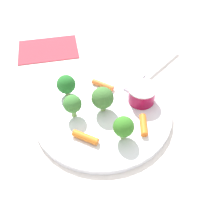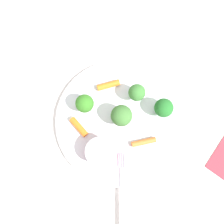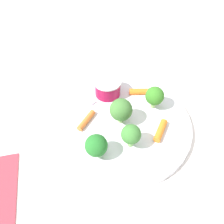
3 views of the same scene
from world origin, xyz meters
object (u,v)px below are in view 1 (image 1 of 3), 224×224
object	(u,v)px
napkin	(48,49)
fork	(153,68)
broccoli_floret_2	(102,98)
carrot_stick_1	(85,137)
carrot_stick_0	(103,85)
sauce_cup	(142,94)
broccoli_floret_3	(124,127)
broccoli_floret_1	(66,85)
broccoli_floret_0	(72,104)
carrot_stick_2	(143,125)
plate	(103,112)

from	to	relation	value
napkin	fork	bearing A→B (deg)	-58.64
broccoli_floret_2	carrot_stick_1	size ratio (longest dim) A/B	1.11
carrot_stick_0	carrot_stick_1	size ratio (longest dim) A/B	1.02
carrot_stick_1	fork	bearing A→B (deg)	15.71
sauce_cup	broccoli_floret_3	world-z (taller)	broccoli_floret_3
broccoli_floret_1	sauce_cup	bearing A→B (deg)	-46.09
broccoli_floret_0	sauce_cup	bearing A→B (deg)	-22.46
sauce_cup	fork	size ratio (longest dim) A/B	0.27
carrot_stick_1	napkin	distance (m)	0.30
carrot_stick_1	carrot_stick_2	world-z (taller)	same
broccoli_floret_2	carrot_stick_0	size ratio (longest dim) A/B	1.09
broccoli_floret_3	broccoli_floret_1	bearing A→B (deg)	96.28
broccoli_floret_3	broccoli_floret_0	bearing A→B (deg)	111.47
plate	broccoli_floret_1	world-z (taller)	broccoli_floret_1
fork	napkin	world-z (taller)	fork
carrot_stick_1	fork	xyz separation A→B (m)	(0.23, 0.06, -0.00)
carrot_stick_2	sauce_cup	bearing A→B (deg)	49.89
broccoli_floret_0	carrot_stick_0	world-z (taller)	broccoli_floret_0
broccoli_floret_1	carrot_stick_1	bearing A→B (deg)	-107.68
broccoli_floret_0	fork	bearing A→B (deg)	1.42
broccoli_floret_1	carrot_stick_2	size ratio (longest dim) A/B	1.04
broccoli_floret_0	napkin	bearing A→B (deg)	72.29
broccoli_floret_0	broccoli_floret_3	world-z (taller)	same
broccoli_floret_1	broccoli_floret_3	bearing A→B (deg)	-83.72
broccoli_floret_1	broccoli_floret_2	xyz separation A→B (m)	(0.03, -0.08, 0.00)
carrot_stick_1	fork	world-z (taller)	carrot_stick_1
broccoli_floret_0	broccoli_floret_1	world-z (taller)	broccoli_floret_0
broccoli_floret_3	carrot_stick_1	distance (m)	0.07
sauce_cup	broccoli_floret_2	size ratio (longest dim) A/B	1.05
broccoli_floret_3	napkin	xyz separation A→B (m)	(0.04, 0.33, -0.04)
carrot_stick_2	broccoli_floret_2	bearing A→B (deg)	110.26
broccoli_floret_1	napkin	world-z (taller)	broccoli_floret_1
fork	napkin	distance (m)	0.26
plate	napkin	world-z (taller)	plate
napkin	broccoli_floret_3	bearing A→B (deg)	-96.36
broccoli_floret_1	carrot_stick_1	size ratio (longest dim) A/B	0.96
carrot_stick_1	napkin	xyz separation A→B (m)	(0.09, 0.29, -0.02)
plate	broccoli_floret_2	size ratio (longest dim) A/B	5.07
broccoli_floret_2	fork	xyz separation A→B (m)	(0.16, 0.03, -0.03)
broccoli_floret_1	fork	xyz separation A→B (m)	(0.19, -0.05, -0.02)
sauce_cup	broccoli_floret_0	bearing A→B (deg)	157.54
broccoli_floret_3	carrot_stick_2	xyz separation A→B (m)	(0.04, -0.01, -0.02)
broccoli_floret_2	broccoli_floret_3	bearing A→B (deg)	-99.99
broccoli_floret_0	carrot_stick_1	world-z (taller)	broccoli_floret_0
broccoli_floret_2	napkin	size ratio (longest dim) A/B	0.36
sauce_cup	plate	bearing A→B (deg)	158.71
broccoli_floret_2	napkin	distance (m)	0.26
broccoli_floret_3	napkin	size ratio (longest dim) A/B	0.33
broccoli_floret_0	broccoli_floret_2	world-z (taller)	broccoli_floret_2
broccoli_floret_0	napkin	world-z (taller)	broccoli_floret_0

